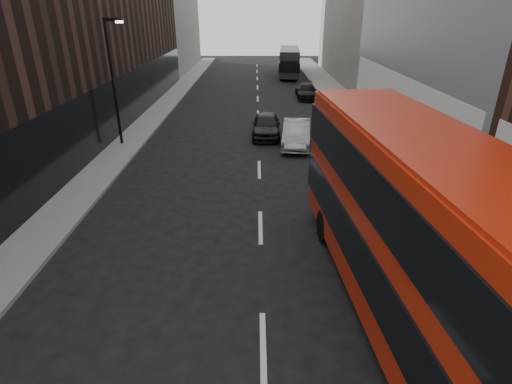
{
  "coord_description": "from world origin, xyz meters",
  "views": [
    {
      "loc": [
        -0.18,
        -5.23,
        7.53
      ],
      "look_at": [
        -0.17,
        5.74,
        2.5
      ],
      "focal_mm": 28.0,
      "sensor_mm": 36.0,
      "label": 1
    }
  ],
  "objects_px": {
    "street_lamp": "(113,75)",
    "car_a": "(266,125)",
    "car_b": "(296,134)",
    "grey_bus": "(289,61)",
    "car_c": "(306,91)",
    "red_bus": "(418,224)"
  },
  "relations": [
    {
      "from": "grey_bus",
      "to": "car_b",
      "type": "height_order",
      "value": "grey_bus"
    },
    {
      "from": "red_bus",
      "to": "car_c",
      "type": "xyz_separation_m",
      "value": [
        0.73,
        28.93,
        -2.11
      ]
    },
    {
      "from": "street_lamp",
      "to": "car_b",
      "type": "xyz_separation_m",
      "value": [
        10.48,
        0.0,
        -3.43
      ]
    },
    {
      "from": "car_a",
      "to": "car_b",
      "type": "height_order",
      "value": "car_b"
    },
    {
      "from": "street_lamp",
      "to": "car_a",
      "type": "xyz_separation_m",
      "value": [
        8.72,
        2.0,
        -3.44
      ]
    },
    {
      "from": "street_lamp",
      "to": "grey_bus",
      "type": "relative_size",
      "value": 0.69
    },
    {
      "from": "street_lamp",
      "to": "grey_bus",
      "type": "height_order",
      "value": "street_lamp"
    },
    {
      "from": "street_lamp",
      "to": "car_b",
      "type": "bearing_deg",
      "value": 0.0
    },
    {
      "from": "car_a",
      "to": "car_b",
      "type": "distance_m",
      "value": 2.67
    },
    {
      "from": "street_lamp",
      "to": "car_a",
      "type": "relative_size",
      "value": 1.6
    },
    {
      "from": "car_b",
      "to": "grey_bus",
      "type": "bearing_deg",
      "value": 93.2
    },
    {
      "from": "red_bus",
      "to": "car_c",
      "type": "relative_size",
      "value": 2.8
    },
    {
      "from": "grey_bus",
      "to": "car_b",
      "type": "bearing_deg",
      "value": -89.18
    },
    {
      "from": "grey_bus",
      "to": "car_a",
      "type": "bearing_deg",
      "value": -93.3
    },
    {
      "from": "car_a",
      "to": "car_c",
      "type": "distance_m",
      "value": 12.85
    },
    {
      "from": "car_a",
      "to": "grey_bus",
      "type": "bearing_deg",
      "value": 84.28
    },
    {
      "from": "grey_bus",
      "to": "car_c",
      "type": "relative_size",
      "value": 2.3
    },
    {
      "from": "street_lamp",
      "to": "car_a",
      "type": "distance_m",
      "value": 9.58
    },
    {
      "from": "red_bus",
      "to": "grey_bus",
      "type": "height_order",
      "value": "red_bus"
    },
    {
      "from": "red_bus",
      "to": "grey_bus",
      "type": "xyz_separation_m",
      "value": [
        0.17,
        42.64,
        -1.01
      ]
    },
    {
      "from": "car_a",
      "to": "car_b",
      "type": "relative_size",
      "value": 0.96
    },
    {
      "from": "red_bus",
      "to": "car_a",
      "type": "bearing_deg",
      "value": 96.82
    }
  ]
}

